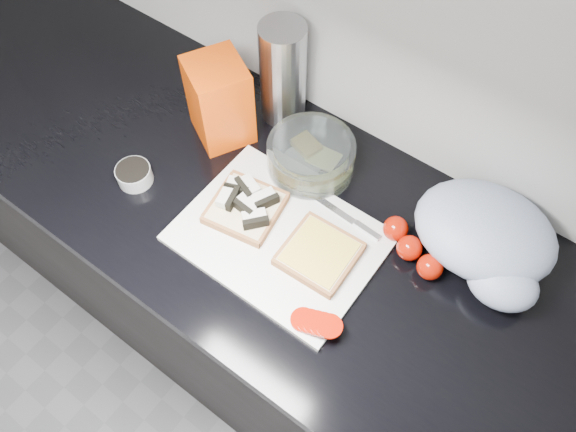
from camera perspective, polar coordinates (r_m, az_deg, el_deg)
The scene contains 14 objects.
base_cabinet at distance 1.59m, azimuth 1.19°, elevation -9.98°, with size 3.50×0.60×0.86m, color black.
countertop at distance 1.19m, azimuth 1.57°, elevation -1.69°, with size 3.50×0.64×0.04m, color black.
cutting_board at distance 1.15m, azimuth -0.89°, elevation -2.19°, with size 0.40×0.30×0.01m, color silver.
bread_left at distance 1.17m, azimuth -4.30°, elevation 1.06°, with size 0.17×0.17×0.04m.
bread_right at distance 1.11m, azimuth 3.19°, elevation -3.86°, with size 0.15×0.15×0.02m.
tomato_slices at distance 1.05m, azimuth 2.89°, elevation -10.79°, with size 0.11×0.07×0.02m.
knife at distance 1.17m, azimuth 6.35°, elevation -0.35°, with size 0.20×0.03×0.01m.
seed_tub at distance 1.26m, azimuth -15.38°, elevation 4.13°, with size 0.08×0.08×0.04m.
tub_lid at distance 1.24m, azimuth 1.41°, elevation 4.23°, with size 0.09×0.09×0.01m, color silver.
glass_bowl at distance 1.23m, azimuth 2.34°, elevation 6.00°, with size 0.19×0.19×0.08m.
bread_bag at distance 1.26m, azimuth -6.97°, elevation 11.52°, with size 0.13×0.12×0.20m, color red.
steel_canister at distance 1.27m, azimuth -0.52°, elevation 14.28°, with size 0.10×0.10×0.25m, color #A5A6AA.
grocery_bag at distance 1.15m, azimuth 19.58°, elevation -2.16°, with size 0.30×0.26×0.12m.
whole_tomatoes at distance 1.14m, azimuth 12.42°, elevation -3.15°, with size 0.15×0.09×0.05m.
Camera 1 is at (0.33, 0.69, 1.90)m, focal length 35.00 mm.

